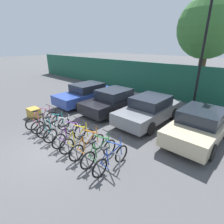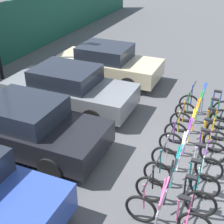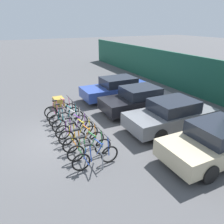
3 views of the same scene
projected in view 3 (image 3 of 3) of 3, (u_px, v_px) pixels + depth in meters
ground_plane at (63, 138)px, 9.46m from camera, size 120.00×120.00×0.00m
hoarding_wall at (220, 83)px, 12.86m from camera, size 36.00×0.16×2.61m
bike_rack at (78, 125)px, 9.45m from camera, size 5.35×0.04×0.57m
bicycle_pink at (61, 110)px, 11.42m from camera, size 0.68×1.71×1.05m
bicycle_black at (64, 114)px, 10.92m from camera, size 0.68×1.71×1.05m
bicycle_teal at (67, 118)px, 10.47m from camera, size 0.68×1.71×1.05m
bicycle_white at (70, 123)px, 9.97m from camera, size 0.68×1.71×1.05m
bicycle_purple at (75, 129)px, 9.41m from camera, size 0.68×1.71×1.05m
bicycle_yellow at (79, 134)px, 8.96m from camera, size 0.68×1.71×1.05m
bicycle_orange at (84, 141)px, 8.45m from camera, size 0.68×1.71×1.05m
bicycle_green at (90, 149)px, 7.93m from camera, size 0.68×1.71×1.05m
bicycle_blue at (96, 157)px, 7.45m from camera, size 0.68×1.71×1.05m
car_blue at (117, 88)px, 13.99m from camera, size 1.91×4.49×1.40m
car_black at (139, 100)px, 11.97m from camera, size 1.91×4.15×1.40m
car_grey at (171, 115)px, 10.02m from camera, size 1.91×4.26×1.40m
car_beige at (216, 142)px, 7.78m from camera, size 1.91×4.09×1.40m
cargo_crate at (59, 102)px, 12.81m from camera, size 0.70×0.56×0.55m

